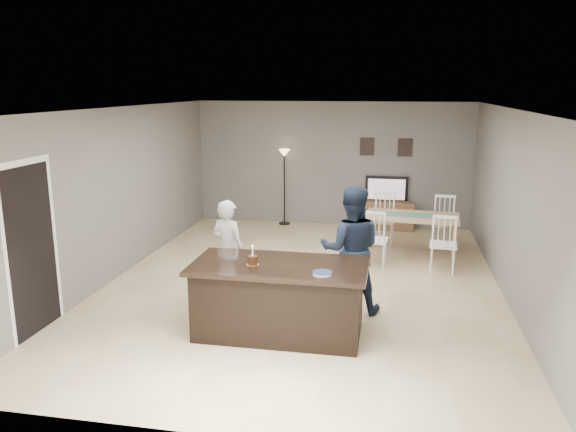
% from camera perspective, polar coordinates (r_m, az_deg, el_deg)
% --- Properties ---
extents(floor, '(8.00, 8.00, 0.00)m').
position_cam_1_polar(floor, '(8.84, 1.48, -6.92)').
color(floor, tan).
rests_on(floor, ground).
extents(room_shell, '(8.00, 8.00, 8.00)m').
position_cam_1_polar(room_shell, '(8.41, 1.55, 3.88)').
color(room_shell, slate).
rests_on(room_shell, floor).
extents(kitchen_island, '(2.15, 1.10, 0.90)m').
position_cam_1_polar(kitchen_island, '(7.02, -0.88, -8.37)').
color(kitchen_island, black).
rests_on(kitchen_island, floor).
extents(tv_console, '(1.20, 0.40, 0.60)m').
position_cam_1_polar(tv_console, '(12.28, 9.86, 0.08)').
color(tv_console, brown).
rests_on(tv_console, floor).
extents(television, '(0.91, 0.12, 0.53)m').
position_cam_1_polar(television, '(12.23, 9.97, 2.72)').
color(television, black).
rests_on(television, tv_console).
extents(tv_screen_glow, '(0.78, 0.00, 0.78)m').
position_cam_1_polar(tv_screen_glow, '(12.15, 9.97, 2.69)').
color(tv_screen_glow, orange).
rests_on(tv_screen_glow, tv_console).
extents(picture_frames, '(1.10, 0.02, 0.38)m').
position_cam_1_polar(picture_frames, '(12.24, 9.91, 6.93)').
color(picture_frames, black).
rests_on(picture_frames, room_shell).
extents(doorway, '(0.00, 2.10, 2.65)m').
position_cam_1_polar(doorway, '(7.51, -24.69, -1.72)').
color(doorway, black).
rests_on(doorway, floor).
extents(woman, '(0.62, 0.52, 1.46)m').
position_cam_1_polar(woman, '(8.07, -6.08, -3.47)').
color(woman, silver).
rests_on(woman, floor).
extents(man, '(0.89, 0.72, 1.74)m').
position_cam_1_polar(man, '(7.62, 6.41, -3.40)').
color(man, '#182134').
rests_on(man, floor).
extents(birthday_cake, '(0.16, 0.16, 0.25)m').
position_cam_1_polar(birthday_cake, '(6.84, -3.60, -4.49)').
color(birthday_cake, gold).
rests_on(birthday_cake, kitchen_island).
extents(plate_stack, '(0.23, 0.23, 0.04)m').
position_cam_1_polar(plate_stack, '(6.50, 3.50, -5.82)').
color(plate_stack, white).
rests_on(plate_stack, kitchen_island).
extents(dining_table, '(1.71, 1.97, 1.00)m').
position_cam_1_polar(dining_table, '(10.27, 12.42, -0.65)').
color(dining_table, '#A28058').
rests_on(dining_table, floor).
extents(floor_lamp, '(0.25, 0.25, 1.68)m').
position_cam_1_polar(floor_lamp, '(12.33, -0.37, 5.06)').
color(floor_lamp, black).
rests_on(floor_lamp, floor).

